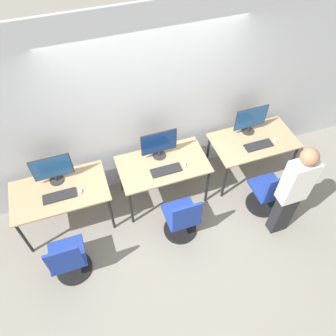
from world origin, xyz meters
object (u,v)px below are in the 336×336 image
office_chair_center (182,220)px  keyboard_right (259,145)px  mouse_left (80,191)px  keyboard_center (166,170)px  mouse_right (275,140)px  monitor_left (52,169)px  mouse_center (184,164)px  monitor_right (251,119)px  office_chair_right (268,193)px  monitor_center (159,144)px  office_chair_left (69,260)px  keyboard_left (60,196)px  person_right (293,191)px

office_chair_center → keyboard_right: office_chair_center is taller
mouse_left → keyboard_right: mouse_left is taller
keyboard_center → keyboard_right: (1.45, 0.01, 0.00)m
mouse_left → mouse_right: bearing=-0.2°
monitor_left → mouse_center: bearing=-10.1°
mouse_center → keyboard_right: 1.18m
monitor_right → office_chair_right: monitor_right is taller
keyboard_right → office_chair_center: bearing=-157.2°
mouse_left → office_chair_right: size_ratio=0.10×
monitor_center → monitor_right: (1.45, 0.04, 0.00)m
office_chair_center → monitor_right: size_ratio=1.73×
keyboard_center → monitor_right: bearing=13.1°
mouse_left → monitor_right: bearing=6.7°
monitor_left → keyboard_center: (1.45, -0.32, -0.23)m
mouse_center → monitor_right: size_ratio=0.17×
mouse_left → office_chair_left: 0.89m
office_chair_left → mouse_right: bearing=12.1°
keyboard_left → mouse_left: bearing=-2.4°
keyboard_center → keyboard_right: bearing=0.3°
monitor_left → monitor_right: same height
keyboard_left → mouse_center: 1.73m
mouse_left → keyboard_center: mouse_left is taller
monitor_left → keyboard_left: monitor_left is taller
monitor_left → mouse_left: (0.27, -0.29, -0.22)m
mouse_center → monitor_right: bearing=15.4°
mouse_right → monitor_center: bearing=170.8°
mouse_center → person_right: 1.48m
keyboard_center → monitor_right: size_ratio=0.83×
monitor_left → office_chair_center: (1.48, -0.91, -0.63)m
office_chair_center → mouse_right: size_ratio=9.98×
office_chair_center → keyboard_right: bearing=22.8°
keyboard_left → person_right: bearing=-19.3°
office_chair_left → keyboard_right: 3.08m
office_chair_left → person_right: 2.97m
monitor_left → keyboard_center: bearing=-12.4°
keyboard_left → office_chair_left: (-0.07, -0.72, -0.40)m
mouse_right → keyboard_center: bearing=-179.4°
person_right → keyboard_right: bearing=85.6°
monitor_right → mouse_left: bearing=-173.3°
office_chair_left → office_chair_center: same height
office_chair_left → office_chair_center: bearing=3.3°
mouse_center → person_right: (1.11, -0.97, 0.13)m
mouse_left → person_right: person_right is taller
monitor_center → mouse_left: bearing=-167.1°
monitor_left → keyboard_right: (2.91, -0.31, -0.23)m
mouse_center → mouse_right: size_ratio=1.00×
mouse_left → office_chair_center: bearing=-27.0°
mouse_center → monitor_right: 1.25m
office_chair_center → monitor_center: bearing=91.8°
office_chair_left → mouse_right: office_chair_left is taller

